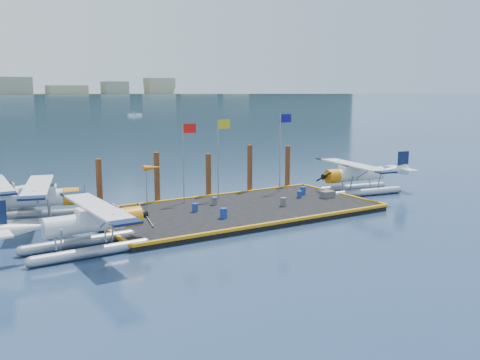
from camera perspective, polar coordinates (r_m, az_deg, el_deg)
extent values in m
plane|color=navy|center=(39.09, -0.23, -3.58)|extent=(4000.00, 4000.00, 0.00)
cube|color=black|center=(39.05, -0.23, -3.29)|extent=(20.00, 10.00, 0.40)
cone|color=black|center=(1527.92, -17.89, 8.90)|extent=(1100.00, 1100.00, 360.00)
cone|color=slate|center=(2361.49, -12.82, 9.24)|extent=(1300.00, 1300.00, 560.00)
cone|color=slate|center=(2385.80, -5.11, 9.45)|extent=(1000.00, 1000.00, 420.00)
cylinder|color=#9497A2|center=(32.15, -16.86, -6.39)|extent=(6.26, 0.78, 0.60)
cylinder|color=#9497A2|center=(30.11, -15.64, -7.42)|extent=(6.26, 0.78, 0.60)
cylinder|color=silver|center=(30.83, -16.03, -4.41)|extent=(4.71, 1.24, 1.11)
cube|color=silver|center=(30.93, -14.99, -3.65)|extent=(2.25, 1.17, 0.91)
cube|color=black|center=(30.97, -14.48, -3.23)|extent=(1.44, 1.10, 0.55)
cylinder|color=orange|center=(31.67, -11.50, -3.86)|extent=(1.04, 1.20, 1.17)
cube|color=black|center=(31.98, -10.08, -3.68)|extent=(0.12, 2.24, 1.13)
cube|color=silver|center=(30.82, -15.03, -2.74)|extent=(1.76, 9.10, 0.12)
cube|color=#0B1638|center=(34.88, -17.28, -1.42)|extent=(1.54, 0.95, 0.13)
cube|color=#0B1638|center=(26.83, -12.10, -4.45)|extent=(1.54, 0.95, 0.13)
cylinder|color=#9497A2|center=(39.93, -21.62, -3.53)|extent=(6.40, 2.34, 0.63)
cylinder|color=#9497A2|center=(37.70, -21.94, -4.31)|extent=(6.40, 2.34, 0.63)
cylinder|color=silver|center=(38.50, -21.60, -1.86)|extent=(4.98, 2.41, 1.15)
cube|color=silver|center=(38.38, -20.70, -1.28)|extent=(2.52, 1.72, 0.94)
cube|color=black|center=(38.32, -20.25, -0.95)|extent=(1.70, 1.45, 0.57)
cylinder|color=orange|center=(38.32, -17.56, -1.68)|extent=(1.33, 1.45, 1.21)
cube|color=black|center=(38.31, -16.24, -1.61)|extent=(0.68, 2.25, 1.17)
cube|color=silver|center=(38.29, -20.75, -0.52)|extent=(4.03, 9.46, 0.13)
cube|color=#0B1638|center=(42.70, -20.29, 0.51)|extent=(1.76, 1.32, 0.14)
cube|color=#0B1638|center=(33.89, -21.33, -1.81)|extent=(1.76, 1.32, 0.14)
cube|color=black|center=(41.03, -24.05, -0.73)|extent=(1.40, 1.07, 0.54)
cylinder|color=orange|center=(41.31, -21.71, -1.27)|extent=(1.02, 1.17, 1.13)
cube|color=black|center=(41.42, -20.57, -1.17)|extent=(0.13, 2.18, 1.10)
cube|color=#0B1638|center=(36.83, -23.85, -1.36)|extent=(1.50, 0.93, 0.13)
cylinder|color=#9497A2|center=(46.74, 13.50, -1.27)|extent=(6.37, 1.58, 0.61)
cylinder|color=#9497A2|center=(48.53, 11.93, -0.81)|extent=(6.37, 1.58, 0.61)
cylinder|color=silver|center=(47.28, 12.56, 0.60)|extent=(4.88, 1.84, 1.13)
cube|color=silver|center=(46.88, 11.96, 0.98)|extent=(2.40, 1.46, 0.92)
cube|color=black|center=(46.67, 11.66, 1.21)|extent=(1.58, 1.28, 0.56)
cylinder|color=orange|center=(45.80, 9.84, 0.40)|extent=(1.19, 1.33, 1.19)
cube|color=black|center=(45.34, 8.91, 0.33)|extent=(0.41, 2.26, 1.15)
cube|color=silver|center=(46.80, 11.98, 1.60)|extent=(2.93, 9.34, 0.12)
cube|color=#0B1638|center=(43.31, 15.30, 0.83)|extent=(1.66, 1.15, 0.13)
cube|color=#0B1638|center=(50.44, 9.13, 2.26)|extent=(1.66, 1.15, 0.13)
cube|color=#0B1638|center=(50.01, 17.00, 1.96)|extent=(1.13, 0.29, 1.74)
cube|color=silver|center=(50.04, 16.88, 1.20)|extent=(1.44, 3.58, 0.10)
cylinder|color=navy|center=(37.92, -4.82, -2.95)|extent=(0.43, 0.43, 0.60)
cylinder|color=#525256|center=(39.72, 4.65, -2.34)|extent=(0.45, 0.45, 0.64)
cylinder|color=navy|center=(42.85, 6.36, -1.53)|extent=(0.40, 0.40, 0.56)
cylinder|color=navy|center=(35.92, -1.76, -3.55)|extent=(0.49, 0.49, 0.69)
cylinder|color=navy|center=(44.19, 6.72, -1.13)|extent=(0.47, 0.47, 0.66)
cylinder|color=#525256|center=(40.03, -2.74, -2.25)|extent=(0.43, 0.43, 0.60)
cube|color=#525256|center=(43.21, 9.32, -1.52)|extent=(1.07, 0.72, 0.54)
cylinder|color=gray|center=(40.58, -6.06, 1.74)|extent=(0.08, 0.08, 6.00)
cube|color=red|center=(40.54, -5.42, 5.51)|extent=(1.10, 0.03, 0.70)
cylinder|color=gray|center=(41.94, -2.36, 2.18)|extent=(0.08, 0.08, 6.20)
cube|color=gold|center=(41.94, -1.73, 5.96)|extent=(1.10, 0.03, 0.70)
cylinder|color=gray|center=(45.14, 4.30, 2.89)|extent=(0.08, 0.08, 6.50)
cube|color=navy|center=(45.21, 4.92, 6.58)|extent=(1.10, 0.03, 0.70)
cylinder|color=gray|center=(39.63, -9.93, -0.74)|extent=(0.07, 0.07, 3.00)
cone|color=orange|center=(39.59, -9.31, 1.32)|extent=(1.40, 0.44, 0.44)
cylinder|color=#4B2815|center=(40.13, -14.76, -0.64)|extent=(0.44, 0.44, 4.00)
cylinder|color=#4B2815|center=(41.61, -8.84, 0.07)|extent=(0.44, 0.44, 4.20)
cylinder|color=#4B2815|center=(43.56, -3.38, 0.33)|extent=(0.44, 0.44, 3.80)
cylinder|color=#4B2815|center=(45.53, 1.06, 1.07)|extent=(0.44, 0.44, 4.30)
cylinder|color=#4B2815|center=(47.81, 5.09, 1.27)|extent=(0.44, 0.44, 4.00)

